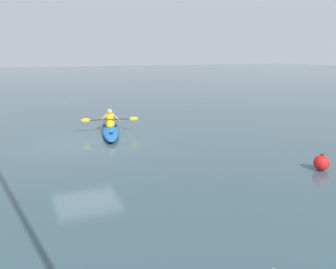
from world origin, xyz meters
TOP-DOWN VIEW (x-y plane):
  - ground_plane at (0.00, 0.00)m, footprint 160.00×160.00m
  - kayak at (-1.43, -1.51)m, footprint 1.75×4.73m
  - kayaker at (-1.42, -1.49)m, footprint 2.38×0.69m
  - mooring_buoy_channel_marker at (-5.85, 6.02)m, footprint 0.46×0.46m

SIDE VIEW (x-z plane):
  - ground_plane at x=0.00m, z-range 0.00..0.00m
  - kayak at x=-1.43m, z-range 0.00..0.27m
  - mooring_buoy_channel_marker at x=-5.85m, z-range -0.02..0.48m
  - kayaker at x=-1.42m, z-range 0.20..0.95m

